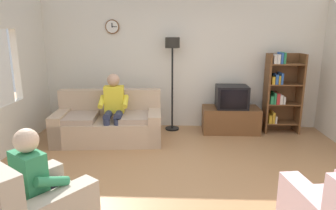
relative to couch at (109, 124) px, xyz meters
The scene contains 9 objects.
ground_plane 2.14m from the couch, 51.50° to the right, with size 12.00×12.00×0.00m, color #B27F51.
back_wall_assembly 1.95m from the couch, 37.35° to the left, with size 6.20×0.17×2.70m.
couch is the anchor object (origin of this frame).
tv_stand 2.38m from the couch, 14.47° to the left, with size 1.10×0.56×0.50m.
tv 2.41m from the couch, 13.90° to the left, with size 0.60×0.49×0.44m.
bookshelf 3.36m from the couch, 11.56° to the left, with size 0.68×0.36×1.58m.
floor_lamp 1.75m from the couch, 31.34° to the left, with size 0.28×0.28×1.85m.
person_on_couch 0.42m from the couch, 40.16° to the right, with size 0.53×0.56×1.24m.
person_in_left_armchair 2.65m from the couch, 90.37° to the right, with size 0.62×0.64×1.12m.
Camera 1 is at (-0.01, -3.49, 1.95)m, focal length 31.82 mm.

